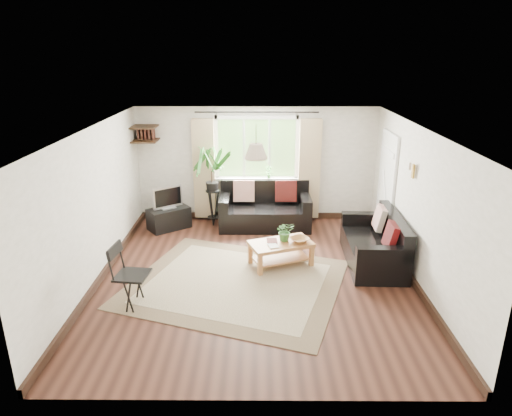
{
  "coord_description": "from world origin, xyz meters",
  "views": [
    {
      "loc": [
        0.05,
        -6.62,
        3.52
      ],
      "look_at": [
        0.0,
        0.4,
        1.05
      ],
      "focal_mm": 32.0,
      "sensor_mm": 36.0,
      "label": 1
    }
  ],
  "objects_px": {
    "coffee_table": "(281,254)",
    "tv_stand": "(169,218)",
    "sofa_right": "(373,241)",
    "folding_chair": "(132,276)",
    "palm_stand": "(212,187)",
    "sofa_back": "(265,207)"
  },
  "relations": [
    {
      "from": "coffee_table",
      "to": "tv_stand",
      "type": "distance_m",
      "value": 2.78
    },
    {
      "from": "tv_stand",
      "to": "sofa_right",
      "type": "bearing_deg",
      "value": -59.17
    },
    {
      "from": "sofa_right",
      "to": "folding_chair",
      "type": "xyz_separation_m",
      "value": [
        -3.75,
        -1.42,
        0.06
      ]
    },
    {
      "from": "palm_stand",
      "to": "folding_chair",
      "type": "relative_size",
      "value": 1.77
    },
    {
      "from": "tv_stand",
      "to": "folding_chair",
      "type": "xyz_separation_m",
      "value": [
        0.06,
        -2.98,
        0.25
      ]
    },
    {
      "from": "sofa_back",
      "to": "coffee_table",
      "type": "distance_m",
      "value": 1.82
    },
    {
      "from": "coffee_table",
      "to": "sofa_back",
      "type": "bearing_deg",
      "value": 97.88
    },
    {
      "from": "tv_stand",
      "to": "folding_chair",
      "type": "bearing_deg",
      "value": -125.73
    },
    {
      "from": "palm_stand",
      "to": "folding_chair",
      "type": "height_order",
      "value": "palm_stand"
    },
    {
      "from": "sofa_back",
      "to": "sofa_right",
      "type": "bearing_deg",
      "value": -42.82
    },
    {
      "from": "sofa_right",
      "to": "tv_stand",
      "type": "xyz_separation_m",
      "value": [
        -3.8,
        1.56,
        -0.19
      ]
    },
    {
      "from": "coffee_table",
      "to": "tv_stand",
      "type": "bearing_deg",
      "value": 142.98
    },
    {
      "from": "tv_stand",
      "to": "folding_chair",
      "type": "height_order",
      "value": "folding_chair"
    },
    {
      "from": "sofa_back",
      "to": "palm_stand",
      "type": "xyz_separation_m",
      "value": [
        -1.08,
        0.06,
        0.39
      ]
    },
    {
      "from": "sofa_back",
      "to": "folding_chair",
      "type": "bearing_deg",
      "value": -122.05
    },
    {
      "from": "sofa_right",
      "to": "tv_stand",
      "type": "bearing_deg",
      "value": -110.61
    },
    {
      "from": "tv_stand",
      "to": "palm_stand",
      "type": "height_order",
      "value": "palm_stand"
    },
    {
      "from": "sofa_right",
      "to": "palm_stand",
      "type": "distance_m",
      "value": 3.42
    },
    {
      "from": "sofa_right",
      "to": "tv_stand",
      "type": "height_order",
      "value": "sofa_right"
    },
    {
      "from": "coffee_table",
      "to": "tv_stand",
      "type": "height_order",
      "value": "tv_stand"
    },
    {
      "from": "sofa_right",
      "to": "coffee_table",
      "type": "height_order",
      "value": "sofa_right"
    },
    {
      "from": "sofa_back",
      "to": "sofa_right",
      "type": "distance_m",
      "value": 2.49
    }
  ]
}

